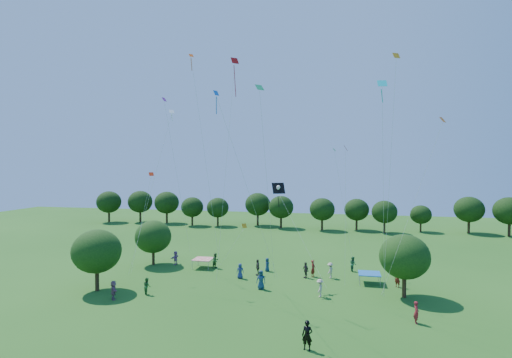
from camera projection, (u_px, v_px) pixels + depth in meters
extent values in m
cylinder|color=#422B19|center=(97.00, 281.00, 38.93)|extent=(0.39, 0.39, 1.89)
ellipsoid|color=#1A3E11|center=(97.00, 251.00, 38.82)|extent=(4.70, 4.70, 4.23)
cylinder|color=#422B19|center=(153.00, 258.00, 49.07)|extent=(0.33, 0.33, 1.61)
ellipsoid|color=#1A3E11|center=(153.00, 237.00, 48.98)|extent=(4.42, 4.42, 3.98)
cylinder|color=#422B19|center=(404.00, 287.00, 36.98)|extent=(0.38, 0.38, 1.86)
ellipsoid|color=#1A3E11|center=(405.00, 257.00, 36.88)|extent=(4.57, 4.57, 4.12)
cylinder|color=#422B19|center=(109.00, 217.00, 85.79)|extent=(0.44, 0.44, 2.15)
ellipsoid|color=black|center=(109.00, 202.00, 85.68)|extent=(5.17, 5.17, 4.65)
cylinder|color=#422B19|center=(140.00, 217.00, 86.05)|extent=(0.45, 0.45, 2.17)
ellipsoid|color=black|center=(140.00, 202.00, 85.94)|extent=(5.22, 5.22, 4.70)
cylinder|color=#422B19|center=(167.00, 218.00, 84.41)|extent=(0.44, 0.44, 2.15)
ellipsoid|color=black|center=(167.00, 203.00, 84.30)|extent=(5.17, 5.17, 4.65)
cylinder|color=#422B19|center=(192.00, 221.00, 80.82)|extent=(0.38, 0.38, 1.87)
ellipsoid|color=black|center=(192.00, 207.00, 80.72)|extent=(4.48, 4.48, 4.03)
cylinder|color=#422B19|center=(218.00, 221.00, 80.33)|extent=(0.38, 0.38, 1.84)
ellipsoid|color=black|center=(218.00, 208.00, 80.24)|extent=(4.42, 4.42, 3.98)
cylinder|color=#422B19|center=(258.00, 220.00, 81.07)|extent=(0.44, 0.44, 2.14)
ellipsoid|color=black|center=(258.00, 204.00, 80.95)|extent=(5.14, 5.14, 4.63)
cylinder|color=#422B19|center=(281.00, 223.00, 77.89)|extent=(0.42, 0.42, 2.03)
ellipsoid|color=black|center=(281.00, 207.00, 77.78)|extent=(4.86, 4.86, 4.37)
cylinder|color=#422B19|center=(322.00, 225.00, 75.14)|extent=(0.40, 0.40, 1.96)
ellipsoid|color=black|center=(322.00, 209.00, 75.04)|extent=(4.71, 4.71, 4.24)
cylinder|color=#422B19|center=(357.00, 225.00, 75.32)|extent=(0.39, 0.39, 1.91)
ellipsoid|color=black|center=(357.00, 210.00, 75.22)|extent=(4.59, 4.59, 4.13)
cylinder|color=#422B19|center=(384.00, 228.00, 72.20)|extent=(0.39, 0.39, 1.89)
ellipsoid|color=black|center=(384.00, 212.00, 72.10)|extent=(4.54, 4.54, 4.08)
cylinder|color=#422B19|center=(421.00, 228.00, 73.30)|extent=(0.33, 0.33, 1.58)
ellipsoid|color=black|center=(421.00, 215.00, 73.22)|extent=(3.80, 3.80, 3.42)
cylinder|color=#422B19|center=(469.00, 227.00, 71.82)|extent=(0.44, 0.44, 2.13)
ellipsoid|color=black|center=(469.00, 209.00, 71.71)|extent=(5.12, 5.12, 4.61)
cylinder|color=#422B19|center=(509.00, 230.00, 68.67)|extent=(0.45, 0.45, 2.18)
ellipsoid|color=black|center=(510.00, 211.00, 68.55)|extent=(5.24, 5.24, 4.72)
cube|color=red|center=(203.00, 259.00, 47.62)|extent=(2.20, 2.20, 0.08)
cylinder|color=#999999|center=(192.00, 265.00, 46.86)|extent=(0.05, 0.05, 1.10)
cylinder|color=#999999|center=(208.00, 266.00, 46.45)|extent=(0.05, 0.05, 1.10)
cylinder|color=#999999|center=(198.00, 261.00, 48.82)|extent=(0.05, 0.05, 1.10)
cylinder|color=#999999|center=(214.00, 262.00, 48.40)|extent=(0.05, 0.05, 1.10)
cube|color=#1A5CAD|center=(369.00, 273.00, 41.27)|extent=(2.20, 2.20, 0.08)
cylinder|color=#999999|center=(360.00, 280.00, 40.52)|extent=(0.05, 0.05, 1.10)
cylinder|color=#999999|center=(380.00, 282.00, 40.11)|extent=(0.05, 0.05, 1.10)
cylinder|color=#999999|center=(359.00, 275.00, 42.48)|extent=(0.05, 0.05, 1.10)
cylinder|color=#999999|center=(378.00, 276.00, 42.06)|extent=(0.05, 0.05, 1.10)
imported|color=black|center=(307.00, 335.00, 26.42)|extent=(0.81, 0.60, 1.97)
imported|color=navy|center=(240.00, 271.00, 43.14)|extent=(0.86, 0.54, 1.63)
imported|color=maroon|center=(416.00, 312.00, 30.87)|extent=(0.46, 0.67, 1.73)
imported|color=#2B5826|center=(216.00, 261.00, 47.44)|extent=(0.81, 1.02, 1.82)
imported|color=#C1AB9A|center=(320.00, 288.00, 37.08)|extent=(0.62, 1.14, 1.67)
imported|color=#413634|center=(306.00, 270.00, 43.33)|extent=(0.99, 1.08, 1.73)
imported|color=#A862A5|center=(176.00, 258.00, 49.19)|extent=(0.83, 1.63, 1.67)
imported|color=navy|center=(261.00, 280.00, 39.39)|extent=(0.93, 0.51, 1.88)
imported|color=maroon|center=(313.00, 268.00, 43.75)|extent=(0.64, 0.79, 1.85)
imported|color=#2B662C|center=(147.00, 286.00, 37.85)|extent=(0.85, 0.86, 1.59)
imported|color=#BEAB98|center=(330.00, 270.00, 43.24)|extent=(0.84, 1.21, 1.69)
imported|color=#403633|center=(258.00, 267.00, 44.40)|extent=(0.72, 1.13, 1.78)
imported|color=#864E6D|center=(113.00, 290.00, 36.38)|extent=(1.41, 1.64, 1.73)
imported|color=navy|center=(267.00, 265.00, 46.09)|extent=(0.44, 0.78, 1.54)
imported|color=maroon|center=(398.00, 279.00, 40.01)|extent=(0.75, 0.71, 1.70)
imported|color=#2A6440|center=(353.00, 264.00, 46.01)|extent=(0.74, 0.96, 1.72)
cube|color=black|center=(278.00, 188.00, 41.44)|extent=(1.46, 1.15, 1.10)
cube|color=black|center=(279.00, 202.00, 41.54)|extent=(0.15, 0.27, 1.18)
sphere|color=white|center=(278.00, 187.00, 41.38)|extent=(0.40, 0.40, 0.40)
cylinder|color=white|center=(278.00, 190.00, 41.39)|extent=(0.28, 0.56, 0.36)
cylinder|color=white|center=(278.00, 190.00, 41.39)|extent=(0.28, 0.56, 0.36)
cylinder|color=beige|center=(301.00, 237.00, 38.52)|extent=(5.19, 5.22, 8.05)
cube|color=red|center=(235.00, 61.00, 38.43)|extent=(0.79, 0.77, 0.64)
cube|color=red|center=(235.00, 81.00, 38.55)|extent=(0.08, 0.64, 2.94)
cylinder|color=beige|center=(226.00, 171.00, 37.61)|extent=(1.12, 2.71, 20.75)
cube|color=#B82E0A|center=(346.00, 148.00, 37.77)|extent=(0.40, 0.67, 0.56)
cylinder|color=beige|center=(345.00, 217.00, 37.15)|extent=(0.03, 1.75, 12.33)
cube|color=#FF550D|center=(191.00, 55.00, 38.99)|extent=(0.51, 0.51, 0.33)
cube|color=#FF550D|center=(191.00, 64.00, 39.07)|extent=(0.06, 0.26, 1.17)
cylinder|color=beige|center=(206.00, 167.00, 41.30)|extent=(1.56, 4.30, 21.53)
cube|color=orange|center=(244.00, 226.00, 43.02)|extent=(0.57, 0.54, 0.46)
cylinder|color=beige|center=(232.00, 247.00, 43.31)|extent=(2.71, 0.15, 4.22)
cube|color=#177F2E|center=(334.00, 150.00, 46.71)|extent=(0.36, 0.44, 0.29)
cylinder|color=beige|center=(343.00, 205.00, 46.67)|extent=(2.17, 0.11, 12.62)
cube|color=blue|center=(216.00, 93.00, 31.58)|extent=(0.42, 0.52, 0.41)
cube|color=blue|center=(216.00, 105.00, 31.67)|extent=(0.15, 0.31, 1.35)
cylinder|color=beige|center=(250.00, 196.00, 35.18)|extent=(3.79, 7.57, 16.50)
cube|color=#931891|center=(164.00, 99.00, 47.29)|extent=(0.45, 0.63, 0.47)
cylinder|color=beige|center=(178.00, 179.00, 48.91)|extent=(1.96, 3.06, 18.54)
cube|color=white|center=(172.00, 112.00, 42.54)|extent=(0.62, 0.59, 0.39)
cube|color=white|center=(172.00, 118.00, 42.61)|extent=(0.08, 0.17, 0.70)
cylinder|color=beige|center=(151.00, 191.00, 41.28)|extent=(3.09, 3.86, 16.49)
cube|color=#0CADB6|center=(382.00, 83.00, 29.08)|extent=(0.72, 0.52, 0.52)
cube|color=#0CADB6|center=(382.00, 96.00, 29.16)|extent=(0.18, 0.21, 0.95)
cylinder|color=beige|center=(383.00, 199.00, 31.26)|extent=(0.78, 4.03, 16.67)
cube|color=red|center=(151.00, 174.00, 44.17)|extent=(0.63, 0.60, 0.40)
cylinder|color=beige|center=(142.00, 223.00, 42.29)|extent=(0.22, 4.26, 9.77)
cube|color=#D35A0B|center=(443.00, 120.00, 32.00)|extent=(0.63, 0.68, 0.45)
cylinder|color=beige|center=(411.00, 211.00, 32.85)|extent=(4.56, 0.27, 14.39)
cube|color=#C88111|center=(396.00, 56.00, 29.80)|extent=(0.62, 0.52, 0.46)
cylinder|color=beige|center=(389.00, 184.00, 31.54)|extent=(0.48, 2.80, 18.95)
cube|color=#1A9150|center=(260.00, 87.00, 31.13)|extent=(0.74, 0.74, 0.47)
cylinder|color=beige|center=(268.00, 195.00, 34.78)|extent=(0.12, 6.88, 16.79)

